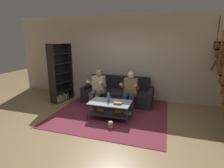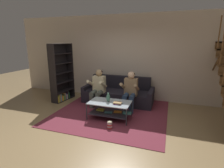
% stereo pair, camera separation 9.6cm
% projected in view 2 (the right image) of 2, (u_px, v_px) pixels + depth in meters
% --- Properties ---
extents(ground, '(16.80, 16.80, 0.00)m').
position_uv_depth(ground, '(97.00, 127.00, 4.24)').
color(ground, '#9C7F54').
extents(back_partition, '(8.40, 0.12, 2.90)m').
position_uv_depth(back_partition, '(124.00, 58.00, 6.15)').
color(back_partition, beige).
rests_on(back_partition, ground).
extents(couch, '(2.31, 0.90, 0.84)m').
position_uv_depth(couch, '(118.00, 94.00, 5.90)').
color(couch, black).
rests_on(couch, ground).
extents(person_seated_left, '(0.50, 0.58, 1.15)m').
position_uv_depth(person_seated_left, '(98.00, 87.00, 5.48)').
color(person_seated_left, '#50584F').
rests_on(person_seated_left, ground).
extents(person_seated_right, '(0.50, 0.58, 1.15)m').
position_uv_depth(person_seated_right, '(130.00, 90.00, 5.16)').
color(person_seated_right, navy).
rests_on(person_seated_right, ground).
extents(coffee_table, '(1.12, 0.63, 0.46)m').
position_uv_depth(coffee_table, '(110.00, 108.00, 4.64)').
color(coffee_table, '#ACBDC9').
rests_on(coffee_table, ground).
extents(area_rug, '(3.10, 3.26, 0.01)m').
position_uv_depth(area_rug, '(113.00, 110.00, 5.22)').
color(area_rug, maroon).
rests_on(area_rug, ground).
extents(vase, '(0.10, 0.10, 0.24)m').
position_uv_depth(vase, '(108.00, 98.00, 4.60)').
color(vase, '#447562').
rests_on(vase, coffee_table).
extents(book_stack, '(0.21, 0.17, 0.05)m').
position_uv_depth(book_stack, '(118.00, 103.00, 4.46)').
color(book_stack, purple).
rests_on(book_stack, coffee_table).
extents(bookshelf, '(0.41, 0.92, 1.94)m').
position_uv_depth(bookshelf, '(61.00, 78.00, 5.99)').
color(bookshelf, black).
rests_on(bookshelf, ground).
extents(popcorn_tub, '(0.12, 0.12, 0.18)m').
position_uv_depth(popcorn_tub, '(110.00, 125.00, 4.14)').
color(popcorn_tub, red).
rests_on(popcorn_tub, ground).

